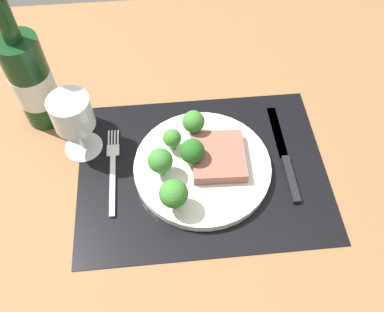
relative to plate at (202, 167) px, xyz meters
The scene contains 13 objects.
ground_plane 2.60cm from the plate, ahead, with size 140.00×110.00×3.00cm, color brown.
placemat 0.95cm from the plate, ahead, with size 46.65×35.24×0.30cm, color black.
plate is the anchor object (origin of this frame).
steak 3.66cm from the plate, 14.28° to the left, with size 9.73×10.68×2.18cm, color #8C5647.
broccoli_near_fork 8.99cm from the plate, behind, with size 4.46×4.46×6.12cm.
broccoli_center 7.79cm from the plate, 139.97° to the left, with size 3.43×3.43×4.74cm.
broccoli_front_edge 11.04cm from the plate, 125.65° to the right, with size 4.95×4.95×6.62cm.
broccoli_back_left 4.79cm from the plate, 163.22° to the left, with size 4.55×4.55×6.01cm.
broccoli_near_steak 8.59cm from the plate, 97.56° to the left, with size 4.27×4.27×5.94cm.
fork 16.89cm from the plate, behind, with size 2.40×19.20×0.50cm.
knife 16.14cm from the plate, ahead, with size 1.80×23.00×0.80cm.
wine_bottle 35.98cm from the plate, 151.90° to the left, with size 7.84×7.84×29.58cm.
wine_glass 25.28cm from the plate, 161.54° to the left, with size 7.50×7.50×13.47cm.
Camera 1 is at (-5.96, -42.01, 65.58)cm, focal length 38.47 mm.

